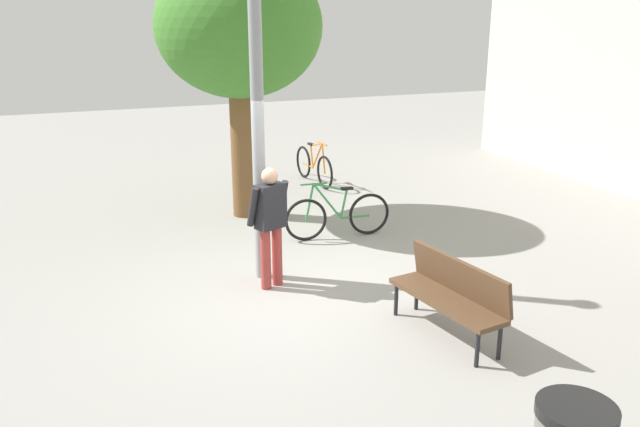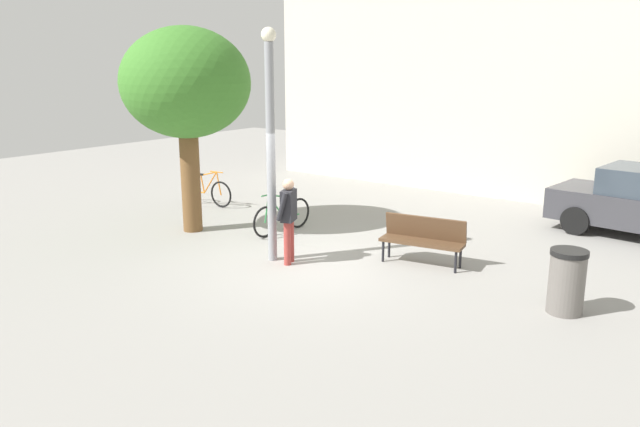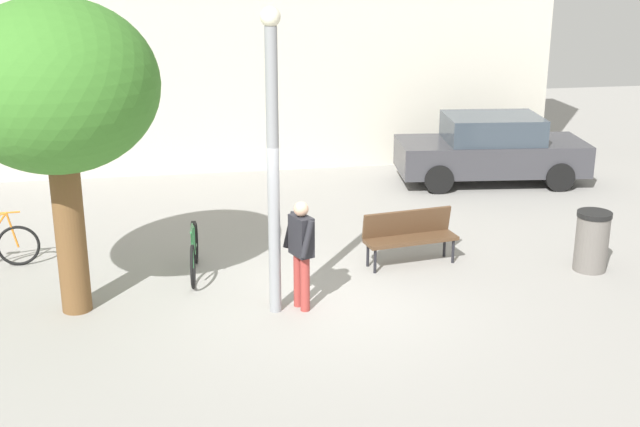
# 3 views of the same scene
# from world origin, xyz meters

# --- Properties ---
(ground_plane) EXTENTS (36.00, 36.00, 0.00)m
(ground_plane) POSITION_xyz_m (0.00, 0.00, 0.00)
(ground_plane) COLOR gray
(lamppost) EXTENTS (0.28, 0.28, 4.42)m
(lamppost) POSITION_xyz_m (-0.72, -0.17, 2.40)
(lamppost) COLOR gray
(lamppost) RESTS_ON ground_plane
(person_by_lamppost) EXTENTS (0.44, 0.63, 1.67)m
(person_by_lamppost) POSITION_xyz_m (-0.33, -0.15, 0.97)
(person_by_lamppost) COLOR #9E3833
(person_by_lamppost) RESTS_ON ground_plane
(park_bench) EXTENTS (1.65, 0.72, 0.92)m
(park_bench) POSITION_xyz_m (1.76, 1.38, 0.55)
(park_bench) COLOR #513823
(park_bench) RESTS_ON ground_plane
(plaza_tree) EXTENTS (2.85, 2.85, 4.57)m
(plaza_tree) POSITION_xyz_m (-3.64, 0.37, 3.31)
(plaza_tree) COLOR brown
(plaza_tree) RESTS_ON ground_plane
(bicycle_orange) EXTENTS (1.81, 0.18, 0.97)m
(bicycle_orange) POSITION_xyz_m (-5.32, 2.36, 0.38)
(bicycle_orange) COLOR black
(bicycle_orange) RESTS_ON ground_plane
(bicycle_green) EXTENTS (0.18, 1.81, 0.97)m
(bicycle_green) POSITION_xyz_m (-1.86, 1.47, 0.38)
(bicycle_green) COLOR black
(bicycle_green) RESTS_ON ground_plane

